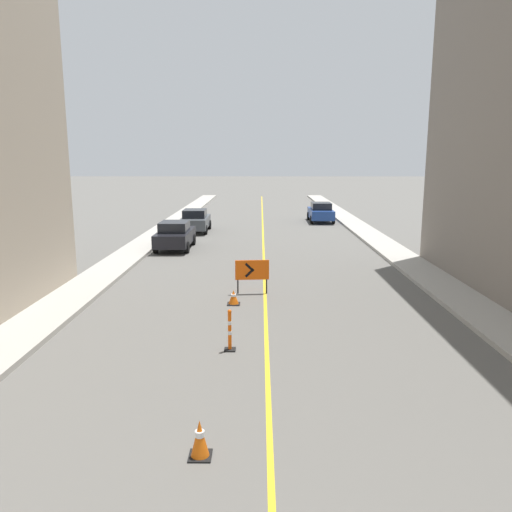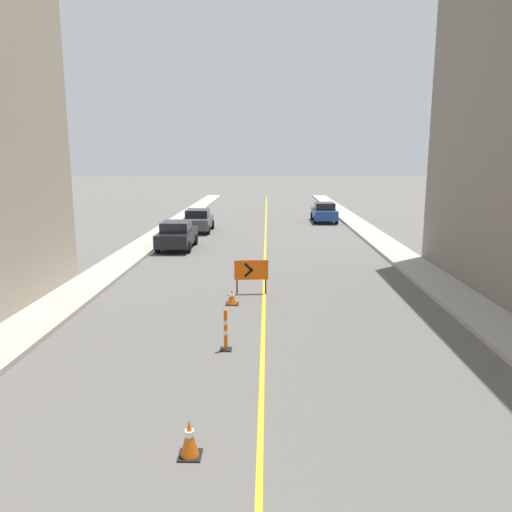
% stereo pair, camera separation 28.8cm
% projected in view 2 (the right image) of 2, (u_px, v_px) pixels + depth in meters
% --- Properties ---
extents(lane_stripe, '(0.12, 73.17, 0.01)m').
position_uv_depth(lane_stripe, '(265.00, 239.00, 31.99)').
color(lane_stripe, gold).
rests_on(lane_stripe, ground_plane).
extents(sidewalk_left, '(1.81, 73.17, 0.17)m').
position_uv_depth(sidewalk_left, '(155.00, 238.00, 32.14)').
color(sidewalk_left, '#ADA89E').
rests_on(sidewalk_left, ground_plane).
extents(sidewalk_right, '(1.81, 73.17, 0.17)m').
position_uv_depth(sidewalk_right, '(377.00, 238.00, 31.82)').
color(sidewalk_right, '#ADA89E').
rests_on(sidewalk_right, ground_plane).
extents(traffic_cone_second, '(0.40, 0.40, 0.69)m').
position_uv_depth(traffic_cone_second, '(190.00, 438.00, 8.63)').
color(traffic_cone_second, black).
rests_on(traffic_cone_second, ground_plane).
extents(traffic_cone_third, '(0.45, 0.45, 0.52)m').
position_uv_depth(traffic_cone_third, '(232.00, 297.00, 17.69)').
color(traffic_cone_third, black).
rests_on(traffic_cone_third, ground_plane).
extents(delineator_post_rear, '(0.31, 0.31, 1.15)m').
position_uv_depth(delineator_post_rear, '(226.00, 333.00, 13.41)').
color(delineator_post_rear, black).
rests_on(delineator_post_rear, ground_plane).
extents(arrow_barricade_primary, '(1.29, 0.17, 1.31)m').
position_uv_depth(arrow_barricade_primary, '(251.00, 271.00, 18.97)').
color(arrow_barricade_primary, '#EF560C').
rests_on(arrow_barricade_primary, ground_plane).
extents(parked_car_curb_near, '(1.93, 4.30, 1.59)m').
position_uv_depth(parked_car_curb_near, '(177.00, 235.00, 28.49)').
color(parked_car_curb_near, black).
rests_on(parked_car_curb_near, ground_plane).
extents(parked_car_curb_mid, '(1.94, 4.33, 1.59)m').
position_uv_depth(parked_car_curb_mid, '(198.00, 220.00, 35.15)').
color(parked_car_curb_mid, '#474C51').
rests_on(parked_car_curb_mid, ground_plane).
extents(parked_car_curb_far, '(1.94, 4.32, 1.59)m').
position_uv_depth(parked_car_curb_far, '(324.00, 212.00, 40.49)').
color(parked_car_curb_far, navy).
rests_on(parked_car_curb_far, ground_plane).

